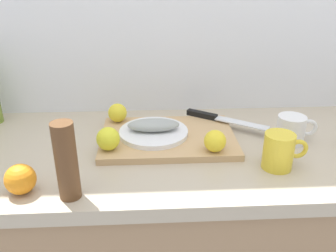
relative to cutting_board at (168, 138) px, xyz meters
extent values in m
cube|color=white|center=(0.13, 0.28, 0.34)|extent=(3.20, 0.05, 2.50)
cube|color=#B7A88E|center=(0.13, -0.04, -0.03)|extent=(2.00, 0.60, 0.04)
cube|color=tan|center=(0.00, 0.00, 0.00)|extent=(0.42, 0.29, 0.02)
cylinder|color=white|center=(-0.05, 0.00, 0.02)|extent=(0.22, 0.22, 0.01)
ellipsoid|color=#999E99|center=(-0.05, 0.00, 0.04)|extent=(0.16, 0.07, 0.04)
cube|color=silver|center=(0.25, 0.05, 0.02)|extent=(0.17, 0.13, 0.00)
cube|color=black|center=(0.13, 0.13, 0.02)|extent=(0.10, 0.08, 0.02)
sphere|color=yellow|center=(0.13, -0.11, 0.04)|extent=(0.06, 0.06, 0.06)
sphere|color=yellow|center=(-0.16, 0.11, 0.04)|extent=(0.06, 0.06, 0.06)
sphere|color=yellow|center=(-0.18, -0.09, 0.04)|extent=(0.07, 0.07, 0.07)
cylinder|color=yellow|center=(0.29, -0.18, 0.04)|extent=(0.08, 0.08, 0.10)
torus|color=yellow|center=(0.34, -0.18, 0.05)|extent=(0.06, 0.01, 0.06)
cylinder|color=white|center=(0.38, -0.03, 0.03)|extent=(0.09, 0.09, 0.09)
torus|color=white|center=(0.43, -0.03, 0.04)|extent=(0.06, 0.01, 0.06)
sphere|color=orange|center=(-0.37, -0.26, 0.03)|extent=(0.07, 0.07, 0.07)
cylinder|color=brown|center=(-0.25, -0.28, 0.09)|extent=(0.05, 0.05, 0.19)
camera|label=1|loc=(-0.06, -1.01, 0.50)|focal=38.26mm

